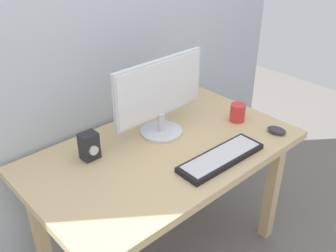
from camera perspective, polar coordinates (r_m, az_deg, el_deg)
The scene contains 6 objects.
desk at distance 1.98m, azimuth -0.60°, elevation -5.77°, with size 1.37×0.80×0.77m.
monitor at distance 1.96m, azimuth -1.20°, elevation 4.57°, with size 0.56×0.22×0.41m.
keyboard_primary at distance 1.85m, azimuth 7.87°, elevation -4.66°, with size 0.47×0.16×0.03m.
mouse at distance 2.13m, azimuth 15.81°, elevation -0.60°, with size 0.06×0.10×0.03m, color #333338.
audio_controller at distance 1.86m, azimuth -11.58°, elevation -2.93°, with size 0.08×0.08×0.14m.
coffee_mug at distance 2.19m, azimuth 10.27°, elevation 1.97°, with size 0.08×0.08×0.10m, color red.
Camera 1 is at (-1.07, -1.20, 1.83)m, focal length 41.13 mm.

